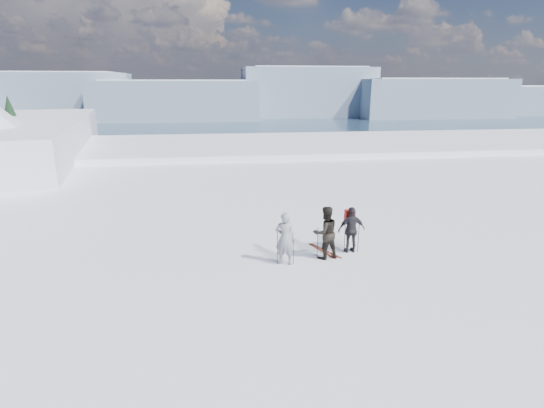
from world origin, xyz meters
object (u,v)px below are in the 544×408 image
at_px(skier_dark, 325,233).
at_px(skis_loose, 324,251).
at_px(skier_grey, 285,238).
at_px(skier_pack, 351,230).

xyz_separation_m(skier_dark, skis_loose, (0.14, 0.61, -0.96)).
relative_size(skier_dark, skis_loose, 1.21).
relative_size(skier_grey, skier_dark, 0.97).
distance_m(skier_grey, skier_pack, 2.74).
xyz_separation_m(skier_dark, skier_pack, (1.11, 0.42, -0.10)).
relative_size(skier_pack, skis_loose, 1.09).
distance_m(skier_dark, skier_pack, 1.19).
distance_m(skier_dark, skis_loose, 1.15).
distance_m(skier_grey, skier_dark, 1.55).
height_order(skier_dark, skis_loose, skier_dark).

